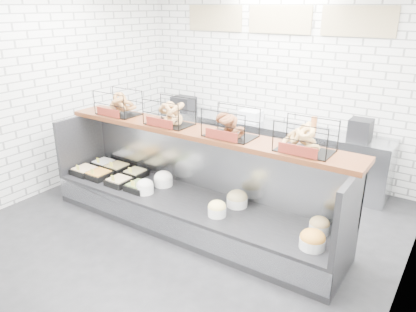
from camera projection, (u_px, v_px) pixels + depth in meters
The scene contains 5 objects.
ground at pixel (175, 237), 5.07m from camera, with size 5.50×5.50×0.00m, color black.
room_shell at pixel (202, 64), 4.81m from camera, with size 5.02×5.51×3.01m.
display_case at pixel (190, 202), 5.23m from camera, with size 4.00×0.90×1.20m.
bagel_shelf at pixel (198, 121), 4.99m from camera, with size 4.10×0.50×0.40m.
prep_counter at pixel (264, 148), 6.79m from camera, with size 4.00×0.60×1.20m.
Camera 1 is at (2.79, -3.41, 2.73)m, focal length 35.00 mm.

